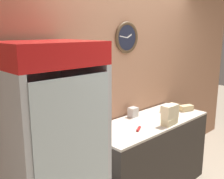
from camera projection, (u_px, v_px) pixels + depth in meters
The scene contains 11 objects.
wall_back at pixel (127, 80), 3.30m from camera, with size 5.20×0.10×2.70m.
prep_counter at pixel (148, 155), 3.24m from camera, with size 1.63×0.64×0.91m.
beverage_cooler at pixel (47, 144), 2.20m from camera, with size 0.75×0.71×1.89m.
sandwich_stack_bottom at pixel (170, 121), 3.01m from camera, with size 0.22×0.12×0.08m.
sandwich_stack_middle at pixel (170, 115), 2.99m from camera, with size 0.21×0.10×0.08m.
sandwich_stack_top at pixel (170, 108), 2.97m from camera, with size 0.21×0.10×0.08m.
sandwich_flat_left at pixel (186, 108), 3.52m from camera, with size 0.20×0.15×0.07m.
sandwich_flat_right at pixel (168, 108), 3.50m from camera, with size 0.22×0.12×0.08m.
chefs_knife at pixel (140, 127), 2.91m from camera, with size 0.33×0.20×0.02m.
condiment_jar at pixel (106, 119), 3.00m from camera, with size 0.07×0.07×0.14m.
napkin_dispenser at pixel (133, 112), 3.27m from camera, with size 0.11×0.09×0.12m.
Camera 1 is at (-2.38, -0.97, 1.96)m, focal length 42.00 mm.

